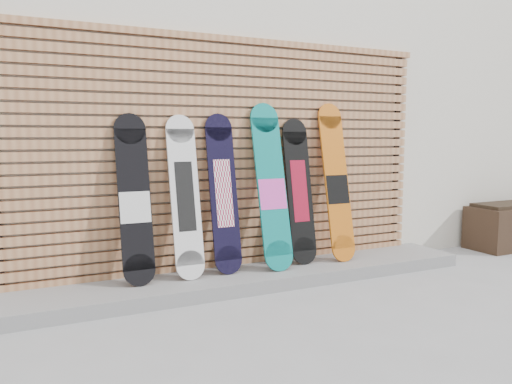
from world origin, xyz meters
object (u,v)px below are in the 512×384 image
(snowboard_0, at_px, (135,200))
(snowboard_4, at_px, (299,191))
(snowboard_5, at_px, (337,183))
(snowboard_1, at_px, (185,196))
(snowboard_3, at_px, (272,187))
(snowboard_2, at_px, (223,193))

(snowboard_0, height_order, snowboard_4, snowboard_0)
(snowboard_4, xyz_separation_m, snowboard_5, (0.41, -0.04, 0.07))
(snowboard_1, height_order, snowboard_4, snowboard_1)
(snowboard_3, xyz_separation_m, snowboard_5, (0.75, 0.02, 0.01))
(snowboard_1, height_order, snowboard_5, snowboard_5)
(snowboard_4, relative_size, snowboard_5, 0.90)
(snowboard_1, height_order, snowboard_3, snowboard_3)
(snowboard_1, xyz_separation_m, snowboard_2, (0.37, 0.01, 0.01))
(snowboard_2, relative_size, snowboard_5, 0.92)
(snowboard_0, distance_m, snowboard_3, 1.28)
(snowboard_0, bearing_deg, snowboard_5, -0.72)
(snowboard_3, bearing_deg, snowboard_2, 173.35)
(snowboard_1, bearing_deg, snowboard_0, 179.64)
(snowboard_3, height_order, snowboard_4, snowboard_3)
(snowboard_2, xyz_separation_m, snowboard_4, (0.81, 0.01, -0.02))
(snowboard_1, xyz_separation_m, snowboard_5, (1.59, -0.02, 0.06))
(snowboard_2, xyz_separation_m, snowboard_5, (1.22, -0.03, 0.05))
(snowboard_5, bearing_deg, snowboard_4, 174.31)
(snowboard_3, distance_m, snowboard_4, 0.35)
(snowboard_4, bearing_deg, snowboard_1, -179.11)
(snowboard_3, relative_size, snowboard_4, 1.10)
(snowboard_4, height_order, snowboard_5, snowboard_5)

